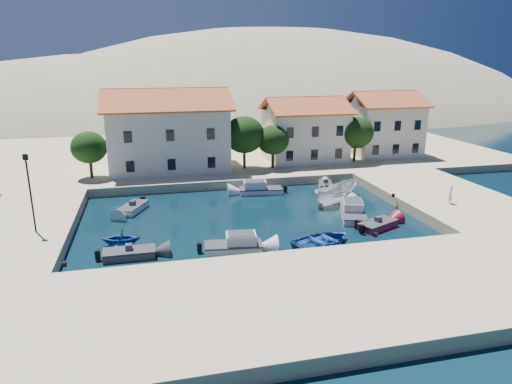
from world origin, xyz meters
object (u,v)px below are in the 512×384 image
cabin_cruiser_east (353,212)px  boat_east (335,203)px  building_left (168,128)px  cabin_cruiser_south (233,245)px  rowboat_south (322,245)px  pedestrian (450,195)px  lamppost (29,186)px  building_mid (305,128)px  building_right (383,122)px

cabin_cruiser_east → boat_east: 4.38m
building_left → cabin_cruiser_east: 25.90m
cabin_cruiser_south → rowboat_south: bearing=3.2°
rowboat_south → cabin_cruiser_east: cabin_cruiser_east is taller
pedestrian → cabin_cruiser_east: bearing=-39.2°
cabin_cruiser_south → building_left: bearing=104.5°
lamppost → cabin_cruiser_east: lamppost is taller
cabin_cruiser_south → boat_east: 15.49m
building_mid → building_right: 12.04m
lamppost → pedestrian: size_ratio=3.54×
boat_east → cabin_cruiser_south: bearing=101.2°
building_left → lamppost: (-11.50, -20.00, -1.18)m
rowboat_south → boat_east: size_ratio=0.89×
rowboat_south → pedestrian: pedestrian is taller
boat_east → building_left: bearing=18.6°
building_mid → rowboat_south: 28.09m
building_left → building_right: building_left is taller
building_left → lamppost: 23.10m
cabin_cruiser_east → building_right: bearing=-14.0°
rowboat_south → cabin_cruiser_east: 7.61m
building_mid → cabin_cruiser_south: bearing=-119.4°
building_mid → pedestrian: (6.77, -22.09, -3.34)m
building_left → building_right: (30.00, 2.00, -0.46)m
building_left → pedestrian: bearing=-40.4°
building_right → boat_east: 23.40m
lamppost → boat_east: 27.87m
building_mid → pedestrian: bearing=-73.0°
rowboat_south → cabin_cruiser_south: bearing=67.7°
lamppost → rowboat_south: lamppost is taller
building_left → building_right: size_ratio=1.56×
cabin_cruiser_south → pedestrian: bearing=17.4°
building_right → lamppost: bearing=-152.1°
building_right → cabin_cruiser_east: (-14.46, -21.98, -5.00)m
boat_east → pedestrian: (9.15, -5.47, 1.88)m
building_right → rowboat_south: (-19.67, -27.52, -5.47)m
rowboat_south → boat_east: (5.28, 9.89, 0.00)m
rowboat_south → building_left: bearing=3.5°
building_right → lamppost: building_right is taller
building_left → rowboat_south: 28.16m
pedestrian → rowboat_south: bearing=-15.3°
building_left → lamppost: size_ratio=2.36×
cabin_cruiser_east → pedestrian: bearing=-77.6°
building_right → rowboat_south: 34.26m
building_left → rowboat_south: (10.33, -25.52, -5.94)m
building_right → lamppost: 46.98m
cabin_cruiser_east → cabin_cruiser_south: bearing=131.9°
lamppost → pedestrian: 36.40m
cabin_cruiser_east → boat_east: (0.07, 4.36, -0.48)m
building_left → pedestrian: size_ratio=8.36×
cabin_cruiser_south → rowboat_south: 7.03m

